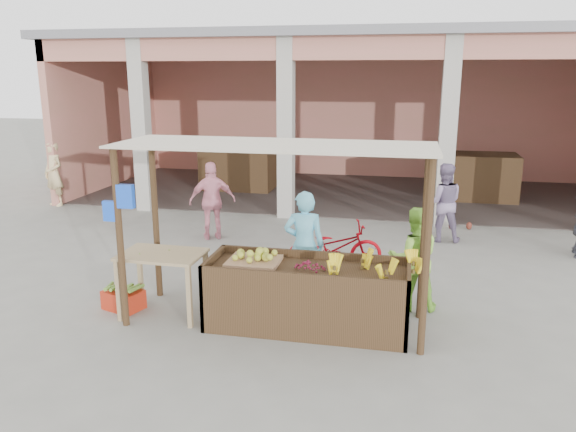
% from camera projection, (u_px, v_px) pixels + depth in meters
% --- Properties ---
extents(ground, '(60.00, 60.00, 0.00)m').
position_uv_depth(ground, '(270.00, 323.00, 7.49)').
color(ground, slate).
rests_on(ground, ground).
extents(market_building, '(14.40, 6.40, 4.20)m').
position_uv_depth(market_building, '(349.00, 93.00, 15.27)').
color(market_building, '#C87468').
rests_on(market_building, ground).
extents(fruit_stall, '(2.60, 0.95, 0.80)m').
position_uv_depth(fruit_stall, '(307.00, 298.00, 7.29)').
color(fruit_stall, '#452E1B').
rests_on(fruit_stall, ground).
extents(stall_awning, '(4.09, 1.35, 2.39)m').
position_uv_depth(stall_awning, '(269.00, 176.00, 7.06)').
color(stall_awning, '#452E1B').
rests_on(stall_awning, ground).
extents(banana_heap, '(1.10, 0.60, 0.20)m').
position_uv_depth(banana_heap, '(372.00, 266.00, 7.01)').
color(banana_heap, yellow).
rests_on(banana_heap, fruit_stall).
extents(melon_tray, '(0.67, 0.58, 0.19)m').
position_uv_depth(melon_tray, '(254.00, 258.00, 7.35)').
color(melon_tray, '#A07552').
rests_on(melon_tray, fruit_stall).
extents(berry_heap, '(0.44, 0.36, 0.14)m').
position_uv_depth(berry_heap, '(308.00, 265.00, 7.12)').
color(berry_heap, maroon).
rests_on(berry_heap, fruit_stall).
extents(side_table, '(1.11, 0.75, 0.89)m').
position_uv_depth(side_table, '(162.00, 263.00, 7.57)').
color(side_table, tan).
rests_on(side_table, ground).
extents(papaya_pile, '(0.75, 0.43, 0.21)m').
position_uv_depth(papaya_pile, '(161.00, 245.00, 7.51)').
color(papaya_pile, '#518C2D').
rests_on(papaya_pile, side_table).
extents(red_crate, '(0.61, 0.52, 0.27)m').
position_uv_depth(red_crate, '(124.00, 300.00, 7.91)').
color(red_crate, red).
rests_on(red_crate, ground).
extents(plantain_bundle, '(0.40, 0.28, 0.08)m').
position_uv_depth(plantain_bundle, '(123.00, 288.00, 7.87)').
color(plantain_bundle, olive).
rests_on(plantain_bundle, red_crate).
extents(produce_sacks, '(0.83, 0.51, 0.63)m').
position_uv_depth(produce_sacks, '(461.00, 215.00, 11.89)').
color(produce_sacks, maroon).
rests_on(produce_sacks, ground).
extents(vendor_blue, '(0.70, 0.55, 1.73)m').
position_uv_depth(vendor_blue, '(304.00, 242.00, 8.13)').
color(vendor_blue, '#6BD0F2').
rests_on(vendor_blue, ground).
extents(vendor_green, '(0.80, 0.54, 1.55)m').
position_uv_depth(vendor_green, '(414.00, 256.00, 7.79)').
color(vendor_green, '#97DE48').
rests_on(vendor_green, ground).
extents(motorcycle, '(1.05, 1.77, 0.87)m').
position_uv_depth(motorcycle, '(335.00, 246.00, 9.33)').
color(motorcycle, '#9D040E').
rests_on(motorcycle, ground).
extents(shopper_b, '(1.10, 0.88, 1.66)m').
position_uv_depth(shopper_b, '(212.00, 198.00, 11.10)').
color(shopper_b, pink).
rests_on(shopper_b, ground).
extents(shopper_e, '(0.75, 0.66, 1.67)m').
position_uv_depth(shopper_e, '(54.00, 172.00, 13.94)').
color(shopper_e, '#E6C688').
rests_on(shopper_e, ground).
extents(shopper_f, '(0.86, 0.54, 1.70)m').
position_uv_depth(shopper_f, '(443.00, 199.00, 10.97)').
color(shopper_f, gray).
rests_on(shopper_f, ground).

